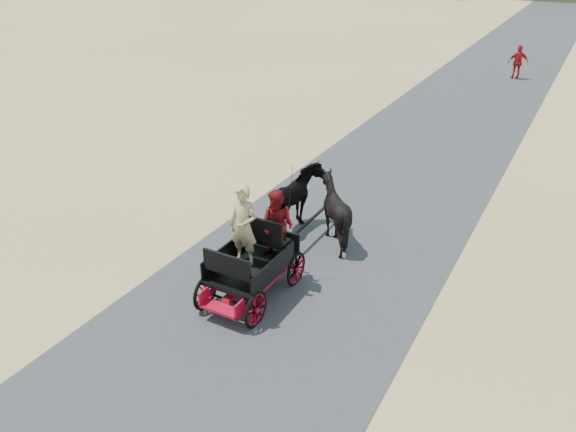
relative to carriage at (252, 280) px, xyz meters
The scene contains 8 objects.
ground 1.30m from the carriage, 62.28° to the left, with size 140.00×140.00×0.00m, color tan.
road 1.29m from the carriage, 62.28° to the left, with size 6.00×140.00×0.01m, color #38383A.
carriage is the anchor object (origin of this frame).
horse_left 3.09m from the carriage, 100.39° to the left, with size 0.91×2.01×1.70m, color black.
horse_right 3.09m from the carriage, 79.61° to the left, with size 1.37×1.54×1.70m, color black.
driver_man 1.28m from the carriage, 165.96° to the left, with size 0.66×0.43×1.80m, color tan.
passenger_woman 1.33m from the carriage, 63.43° to the left, with size 0.77×0.60×1.58m, color #660C0F.
pedestrian 23.26m from the carriage, 85.79° to the left, with size 1.01×0.42×1.73m, color #AC1317.
Camera 1 is at (5.01, -9.57, 7.17)m, focal length 35.00 mm.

